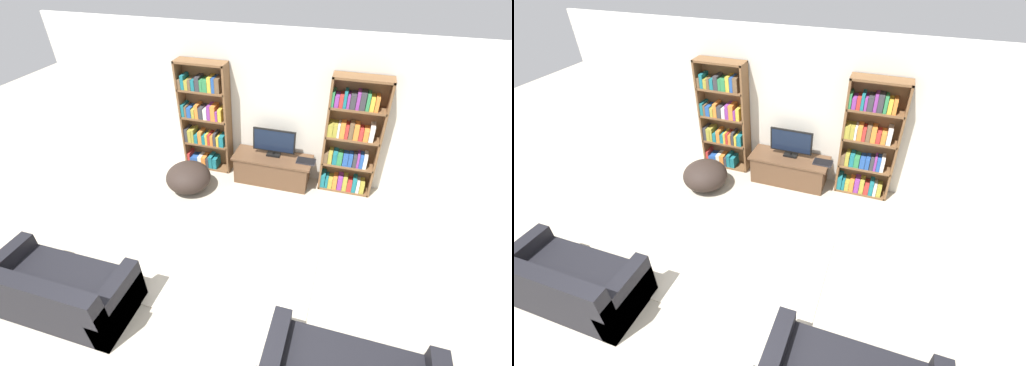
# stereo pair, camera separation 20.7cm
# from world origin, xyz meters

# --- Properties ---
(wall_back) EXTENTS (8.80, 0.06, 2.60)m
(wall_back) POSITION_xyz_m (0.00, 4.23, 1.30)
(wall_back) COLOR silver
(wall_back) RESTS_ON ground_plane
(bookshelf_left) EXTENTS (0.89, 0.30, 2.04)m
(bookshelf_left) POSITION_xyz_m (-1.32, 4.05, 0.99)
(bookshelf_left) COLOR brown
(bookshelf_left) RESTS_ON ground_plane
(bookshelf_right) EXTENTS (0.89, 0.30, 2.04)m
(bookshelf_right) POSITION_xyz_m (1.26, 4.05, 0.97)
(bookshelf_right) COLOR brown
(bookshelf_right) RESTS_ON ground_plane
(tv_stand) EXTENTS (1.40, 0.54, 0.52)m
(tv_stand) POSITION_xyz_m (-0.01, 3.90, 0.26)
(tv_stand) COLOR brown
(tv_stand) RESTS_ON ground_plane
(television) EXTENTS (0.75, 0.16, 0.50)m
(television) POSITION_xyz_m (-0.01, 3.96, 0.78)
(television) COLOR black
(television) RESTS_ON tv_stand
(laptop) EXTENTS (0.33, 0.21, 0.03)m
(laptop) POSITION_xyz_m (0.58, 3.91, 0.53)
(laptop) COLOR #28282D
(laptop) RESTS_ON tv_stand
(area_rug) EXTENTS (2.40, 1.73, 0.02)m
(area_rug) POSITION_xyz_m (-0.12, 1.76, 0.01)
(area_rug) COLOR beige
(area_rug) RESTS_ON ground_plane
(couch_left_sectional) EXTENTS (1.71, 0.82, 0.83)m
(couch_left_sectional) POSITION_xyz_m (-1.78, 0.62, 0.29)
(couch_left_sectional) COLOR black
(couch_left_sectional) RESTS_ON ground_plane
(beanbag_ottoman) EXTENTS (0.78, 0.78, 0.50)m
(beanbag_ottoman) POSITION_xyz_m (-1.36, 3.25, 0.25)
(beanbag_ottoman) COLOR #2D231E
(beanbag_ottoman) RESTS_ON ground_plane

